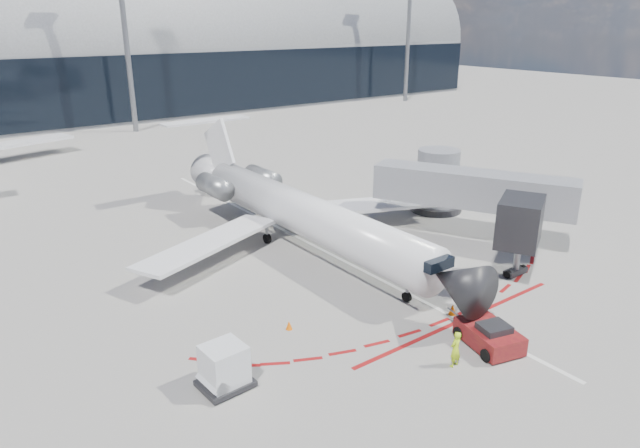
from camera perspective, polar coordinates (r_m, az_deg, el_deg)
ground at (r=36.98m, az=0.20°, el=-2.59°), size 260.00×260.00×0.00m
apron_centerline at (r=38.48m, az=-1.59°, el=-1.67°), size 0.25×40.00×0.01m
apron_stop_bar at (r=29.51m, az=13.91°, el=-9.34°), size 14.00×0.25×0.01m
terminal_building at (r=94.73m, az=-24.99°, el=14.67°), size 150.00×24.15×24.00m
jet_bridge at (r=40.43m, az=14.02°, el=3.29°), size 10.03×15.20×4.90m
light_mast_centre at (r=79.56m, az=-18.90°, el=17.66°), size 0.70×0.70×25.00m
light_mast_east at (r=106.70m, az=8.84°, el=18.73°), size 0.70×0.70×25.00m
regional_jet at (r=37.16m, az=-2.39°, el=1.39°), size 22.88×28.21×7.07m
pushback_tug at (r=27.51m, az=16.58°, el=-10.62°), size 2.63×4.83×1.23m
ramp_worker at (r=25.55m, az=13.38°, el=-12.08°), size 0.63×0.44×1.66m
uld_container at (r=23.88m, az=-9.54°, el=-13.95°), size 2.09×1.81×1.89m
safety_cone_left at (r=27.87m, az=-3.12°, el=-10.06°), size 0.32×0.32×0.45m
safety_cone_right at (r=29.83m, az=13.12°, el=-8.33°), size 0.41×0.41×0.57m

